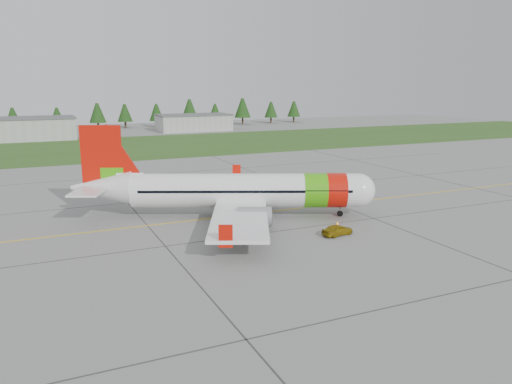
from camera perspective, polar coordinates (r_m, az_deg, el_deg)
name	(u,v)px	position (r m, az deg, el deg)	size (l,w,h in m)	color
ground	(300,228)	(55.12, 5.00, -4.16)	(320.00, 320.00, 0.00)	gray
aircraft	(238,191)	(59.09, -2.05, 0.14)	(34.14, 32.40, 10.91)	white
follow_me_car	(338,219)	(52.65, 9.32, -3.09)	(1.41, 1.19, 3.50)	yellow
grass_strip	(143,146)	(131.55, -12.82, 5.15)	(320.00, 50.00, 0.03)	#30561E
taxi_guideline	(268,212)	(61.95, 1.38, -2.27)	(120.00, 0.25, 0.02)	gold
hangar_west	(14,130)	(156.55, -25.90, 6.42)	(32.00, 14.00, 6.00)	#A8A8A3
hangar_east	(194,123)	(172.27, -7.13, 7.83)	(24.00, 12.00, 5.20)	#A8A8A3
treeline	(109,115)	(186.14, -16.47, 8.49)	(160.00, 8.00, 10.00)	#1C3F14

